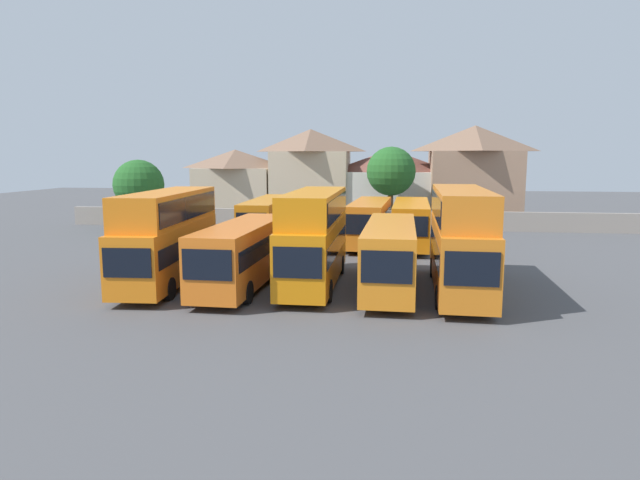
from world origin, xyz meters
TOP-DOWN VIEW (x-y plane):
  - ground at (0.00, 18.00)m, footprint 140.00×140.00m
  - depot_boundary_wall at (0.00, 24.30)m, footprint 56.00×0.50m
  - bus_1 at (-7.80, -0.11)m, footprint 3.15×10.75m
  - bus_2 at (-3.62, -0.32)m, footprint 2.83×10.74m
  - bus_3 at (0.04, 0.45)m, footprint 2.56×10.44m
  - bus_4 at (4.02, 0.06)m, footprint 2.73×10.90m
  - bus_5 at (7.50, 0.08)m, footprint 2.89×11.25m
  - bus_6 at (-5.67, 14.44)m, footprint 2.78×11.73m
  - bus_7 at (-2.11, 14.66)m, footprint 3.27×11.12m
  - bus_8 at (2.41, 14.49)m, footprint 3.19×10.79m
  - bus_9 at (5.56, 14.55)m, footprint 3.04×11.69m
  - house_terrace_left at (-13.47, 32.64)m, footprint 8.93×6.58m
  - house_terrace_centre at (-4.88, 32.55)m, footprint 8.71×6.35m
  - house_terrace_right at (3.85, 33.18)m, footprint 9.63×6.97m
  - house_terrace_far_right at (12.56, 31.74)m, footprint 9.46×7.55m
  - tree_left_of_lot at (-19.62, 21.30)m, footprint 4.70×4.70m
  - tree_behind_wall at (3.94, 26.80)m, footprint 4.80×4.80m

SIDE VIEW (x-z plane):
  - ground at x=0.00m, z-range 0.00..0.00m
  - depot_boundary_wall at x=0.00m, z-range 0.00..1.80m
  - bus_2 at x=-3.62m, z-range 0.24..3.60m
  - bus_9 at x=5.56m, z-range 0.24..3.63m
  - bus_4 at x=4.02m, z-range 0.24..3.67m
  - bus_8 at x=2.41m, z-range 0.24..3.67m
  - bus_6 at x=-5.67m, z-range 0.25..3.77m
  - bus_7 at x=-2.11m, z-range 0.25..3.80m
  - bus_1 at x=-7.80m, z-range 0.31..5.30m
  - bus_3 at x=0.04m, z-range 0.31..5.33m
  - bus_5 at x=7.50m, z-range 0.32..5.54m
  - house_terrace_right at x=3.85m, z-range 0.08..7.71m
  - house_terrace_left at x=-13.47m, z-range 0.08..7.73m
  - tree_left_of_lot at x=-19.62m, z-range 0.92..7.50m
  - house_terrace_centre at x=-4.88m, z-range 0.09..9.93m
  - house_terrace_far_right at x=12.56m, z-range 0.10..10.16m
  - tree_behind_wall at x=3.94m, z-range 1.48..9.31m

